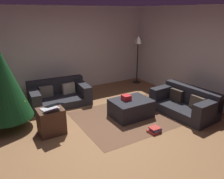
{
  "coord_description": "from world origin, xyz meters",
  "views": [
    {
      "loc": [
        -1.99,
        -3.53,
        2.45
      ],
      "look_at": [
        0.48,
        0.6,
        0.75
      ],
      "focal_mm": 35.78,
      "sensor_mm": 36.0,
      "label": 1
    }
  ],
  "objects_px": {
    "couch_left": "(59,94)",
    "couch_right": "(185,103)",
    "tv_remote": "(126,99)",
    "book_stack": "(155,130)",
    "laptop": "(51,107)",
    "ottoman": "(131,108)",
    "side_table": "(51,121)",
    "corner_lamp": "(138,43)",
    "gift_box": "(126,98)",
    "christmas_tree": "(3,83)"
  },
  "relations": [
    {
      "from": "side_table",
      "to": "laptop",
      "type": "relative_size",
      "value": 1.18
    },
    {
      "from": "tv_remote",
      "to": "christmas_tree",
      "type": "height_order",
      "value": "christmas_tree"
    },
    {
      "from": "laptop",
      "to": "book_stack",
      "type": "bearing_deg",
      "value": -29.27
    },
    {
      "from": "corner_lamp",
      "to": "side_table",
      "type": "bearing_deg",
      "value": -152.21
    },
    {
      "from": "couch_right",
      "to": "ottoman",
      "type": "distance_m",
      "value": 1.39
    },
    {
      "from": "couch_left",
      "to": "side_table",
      "type": "relative_size",
      "value": 2.99
    },
    {
      "from": "couch_left",
      "to": "gift_box",
      "type": "xyz_separation_m",
      "value": [
        1.13,
        -1.69,
        0.24
      ]
    },
    {
      "from": "book_stack",
      "to": "couch_left",
      "type": "bearing_deg",
      "value": 114.67
    },
    {
      "from": "laptop",
      "to": "couch_right",
      "type": "bearing_deg",
      "value": -12.43
    },
    {
      "from": "laptop",
      "to": "couch_left",
      "type": "bearing_deg",
      "value": 68.02
    },
    {
      "from": "laptop",
      "to": "tv_remote",
      "type": "bearing_deg",
      "value": -2.7
    },
    {
      "from": "couch_right",
      "to": "gift_box",
      "type": "bearing_deg",
      "value": 61.97
    },
    {
      "from": "laptop",
      "to": "side_table",
      "type": "bearing_deg",
      "value": 100.66
    },
    {
      "from": "couch_right",
      "to": "tv_remote",
      "type": "distance_m",
      "value": 1.51
    },
    {
      "from": "side_table",
      "to": "couch_left",
      "type": "bearing_deg",
      "value": 66.92
    },
    {
      "from": "laptop",
      "to": "book_stack",
      "type": "height_order",
      "value": "laptop"
    },
    {
      "from": "tv_remote",
      "to": "christmas_tree",
      "type": "xyz_separation_m",
      "value": [
        -2.54,
        0.84,
        0.61
      ]
    },
    {
      "from": "ottoman",
      "to": "christmas_tree",
      "type": "bearing_deg",
      "value": 160.98
    },
    {
      "from": "ottoman",
      "to": "side_table",
      "type": "distance_m",
      "value": 1.91
    },
    {
      "from": "couch_right",
      "to": "ottoman",
      "type": "bearing_deg",
      "value": 62.74
    },
    {
      "from": "couch_right",
      "to": "tv_remote",
      "type": "xyz_separation_m",
      "value": [
        -1.37,
        0.61,
        0.17
      ]
    },
    {
      "from": "gift_box",
      "to": "side_table",
      "type": "relative_size",
      "value": 0.36
    },
    {
      "from": "gift_box",
      "to": "book_stack",
      "type": "height_order",
      "value": "gift_box"
    },
    {
      "from": "christmas_tree",
      "to": "tv_remote",
      "type": "bearing_deg",
      "value": -18.36
    },
    {
      "from": "side_table",
      "to": "ottoman",
      "type": "bearing_deg",
      "value": -6.28
    },
    {
      "from": "tv_remote",
      "to": "book_stack",
      "type": "height_order",
      "value": "tv_remote"
    },
    {
      "from": "couch_left",
      "to": "couch_right",
      "type": "xyz_separation_m",
      "value": [
        2.51,
        -2.3,
        0.02
      ]
    },
    {
      "from": "tv_remote",
      "to": "book_stack",
      "type": "xyz_separation_m",
      "value": [
        0.08,
        -0.96,
        -0.38
      ]
    },
    {
      "from": "tv_remote",
      "to": "book_stack",
      "type": "bearing_deg",
      "value": -67.53
    },
    {
      "from": "tv_remote",
      "to": "corner_lamp",
      "type": "bearing_deg",
      "value": 65.66
    },
    {
      "from": "couch_right",
      "to": "laptop",
      "type": "relative_size",
      "value": 3.48
    },
    {
      "from": "gift_box",
      "to": "book_stack",
      "type": "distance_m",
      "value": 1.06
    },
    {
      "from": "tv_remote",
      "to": "book_stack",
      "type": "relative_size",
      "value": 0.57
    },
    {
      "from": "couch_right",
      "to": "tv_remote",
      "type": "relative_size",
      "value": 10.09
    },
    {
      "from": "ottoman",
      "to": "gift_box",
      "type": "bearing_deg",
      "value": 147.03
    },
    {
      "from": "couch_left",
      "to": "tv_remote",
      "type": "bearing_deg",
      "value": 127.57
    },
    {
      "from": "book_stack",
      "to": "ottoman",
      "type": "bearing_deg",
      "value": 89.08
    },
    {
      "from": "christmas_tree",
      "to": "couch_right",
      "type": "bearing_deg",
      "value": -20.4
    },
    {
      "from": "couch_right",
      "to": "ottoman",
      "type": "xyz_separation_m",
      "value": [
        -1.28,
        0.55,
        -0.05
      ]
    },
    {
      "from": "couch_left",
      "to": "couch_right",
      "type": "relative_size",
      "value": 1.01
    },
    {
      "from": "corner_lamp",
      "to": "tv_remote",
      "type": "bearing_deg",
      "value": -132.07
    },
    {
      "from": "tv_remote",
      "to": "laptop",
      "type": "distance_m",
      "value": 1.8
    },
    {
      "from": "couch_left",
      "to": "ottoman",
      "type": "distance_m",
      "value": 2.15
    },
    {
      "from": "corner_lamp",
      "to": "couch_right",
      "type": "bearing_deg",
      "value": -100.63
    },
    {
      "from": "ottoman",
      "to": "gift_box",
      "type": "height_order",
      "value": "gift_box"
    },
    {
      "from": "ottoman",
      "to": "christmas_tree",
      "type": "distance_m",
      "value": 2.91
    },
    {
      "from": "christmas_tree",
      "to": "laptop",
      "type": "relative_size",
      "value": 4.15
    },
    {
      "from": "tv_remote",
      "to": "couch_left",
      "type": "bearing_deg",
      "value": 141.69
    },
    {
      "from": "couch_left",
      "to": "side_table",
      "type": "bearing_deg",
      "value": 70.53
    },
    {
      "from": "ottoman",
      "to": "couch_left",
      "type": "bearing_deg",
      "value": 125.08
    }
  ]
}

